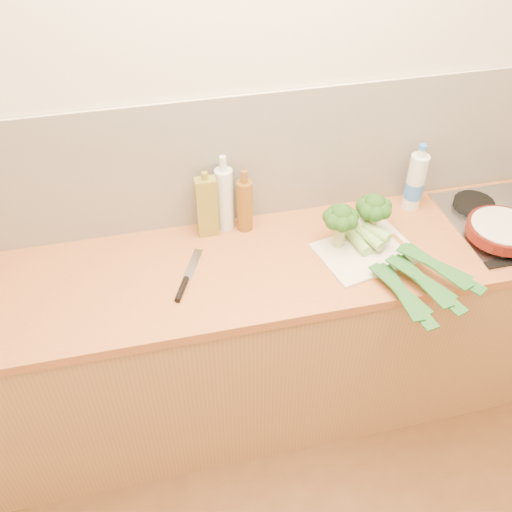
{
  "coord_description": "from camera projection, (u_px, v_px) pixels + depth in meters",
  "views": [
    {
      "loc": [
        -0.47,
        -0.37,
        2.35
      ],
      "look_at": [
        -0.12,
        1.1,
        1.02
      ],
      "focal_mm": 40.0,
      "sensor_mm": 36.0,
      "label": 1
    }
  ],
  "objects": [
    {
      "name": "leek_back",
      "position": [
        395.0,
        242.0,
        2.14
      ],
      "size": [
        0.35,
        0.55,
        0.04
      ],
      "rotation": [
        0.0,
        0.0,
        0.53
      ],
      "color": "white",
      "rests_on": "chopping_board"
    },
    {
      "name": "glass_bottle",
      "position": [
        224.0,
        198.0,
        2.23
      ],
      "size": [
        0.07,
        0.07,
        0.33
      ],
      "color": "silver",
      "rests_on": "counter"
    },
    {
      "name": "room_shell",
      "position": [
        264.0,
        158.0,
        2.21
      ],
      "size": [
        3.5,
        3.5,
        3.5
      ],
      "color": "beige",
      "rests_on": "ground"
    },
    {
      "name": "water_bottle",
      "position": [
        415.0,
        183.0,
        2.35
      ],
      "size": [
        0.08,
        0.08,
        0.28
      ],
      "color": "silver",
      "rests_on": "counter"
    },
    {
      "name": "leek_front",
      "position": [
        366.0,
        250.0,
        2.16
      ],
      "size": [
        0.17,
        0.7,
        0.04
      ],
      "rotation": [
        0.0,
        0.0,
        0.17
      ],
      "color": "white",
      "rests_on": "chopping_board"
    },
    {
      "name": "skillet",
      "position": [
        503.0,
        230.0,
        2.21
      ],
      "size": [
        0.39,
        0.27,
        0.05
      ],
      "rotation": [
        0.0,
        0.0,
        -0.32
      ],
      "color": "#4E130D",
      "rests_on": "gas_hob"
    },
    {
      "name": "chopping_board",
      "position": [
        367.0,
        252.0,
        2.2
      ],
      "size": [
        0.41,
        0.34,
        0.01
      ],
      "primitive_type": "cube",
      "rotation": [
        0.0,
        0.0,
        0.22
      ],
      "color": "white",
      "rests_on": "counter"
    },
    {
      "name": "amber_bottle",
      "position": [
        245.0,
        205.0,
        2.24
      ],
      "size": [
        0.06,
        0.06,
        0.27
      ],
      "color": "brown",
      "rests_on": "counter"
    },
    {
      "name": "broccoli_right",
      "position": [
        374.0,
        208.0,
        2.19
      ],
      "size": [
        0.14,
        0.14,
        0.18
      ],
      "color": "#95A25E",
      "rests_on": "chopping_board"
    },
    {
      "name": "chefs_knife",
      "position": [
        185.0,
        283.0,
        2.07
      ],
      "size": [
        0.14,
        0.28,
        0.02
      ],
      "rotation": [
        0.0,
        0.0,
        -0.42
      ],
      "color": "silver",
      "rests_on": "counter"
    },
    {
      "name": "counter",
      "position": [
        279.0,
        335.0,
        2.48
      ],
      "size": [
        3.2,
        0.62,
        0.9
      ],
      "color": "#A97746",
      "rests_on": "ground"
    },
    {
      "name": "broccoli_left",
      "position": [
        341.0,
        218.0,
        2.14
      ],
      "size": [
        0.14,
        0.14,
        0.19
      ],
      "color": "#95A25E",
      "rests_on": "chopping_board"
    },
    {
      "name": "oil_tin",
      "position": [
        207.0,
        207.0,
        2.21
      ],
      "size": [
        0.08,
        0.05,
        0.29
      ],
      "color": "olive",
      "rests_on": "counter"
    },
    {
      "name": "leek_mid",
      "position": [
        384.0,
        249.0,
        2.14
      ],
      "size": [
        0.26,
        0.62,
        0.04
      ],
      "rotation": [
        0.0,
        0.0,
        0.34
      ],
      "color": "white",
      "rests_on": "chopping_board"
    }
  ]
}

